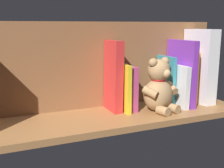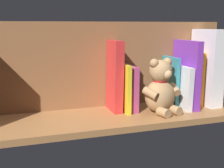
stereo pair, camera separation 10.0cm
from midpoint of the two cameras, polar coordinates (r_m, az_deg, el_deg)
name	(u,v)px [view 1 (the left image)]	position (r cm, az deg, el deg)	size (l,w,h in cm)	color
ground_plane	(112,117)	(103.29, -2.79, -6.68)	(100.44, 27.64, 2.20)	#9E6B3D
shelf_back_panel	(100,65)	(110.00, -5.01, 3.77)	(100.44, 1.50, 32.72)	brown
dictionary_thick_white	(200,66)	(121.45, 14.90, 3.49)	(5.36, 15.74, 29.84)	white
book_0	(187,76)	(120.96, 12.45, 1.46)	(2.69, 11.84, 21.02)	orange
book_1	(183,75)	(118.89, 11.61, 1.72)	(1.23, 12.96, 22.66)	purple
book_2	(181,73)	(115.50, 11.27, 2.22)	(2.37, 17.30, 25.73)	purple
book_3	(175,85)	(114.86, 9.98, -0.18)	(2.03, 17.13, 16.30)	silver
book_4	(166,80)	(115.49, 8.28, 0.72)	(1.54, 11.77, 19.38)	teal
teddy_bear	(159,88)	(105.42, 6.70, -0.80)	(15.61, 14.73, 19.92)	tan
book_5	(128,87)	(107.63, 0.49, -0.71)	(2.76, 12.32, 16.62)	#B23F72
book_6	(122,87)	(105.92, -0.74, -0.65)	(1.48, 13.55, 17.56)	yellow
book_7	(113,76)	(105.06, -2.47, 1.59)	(3.15, 11.26, 26.02)	red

